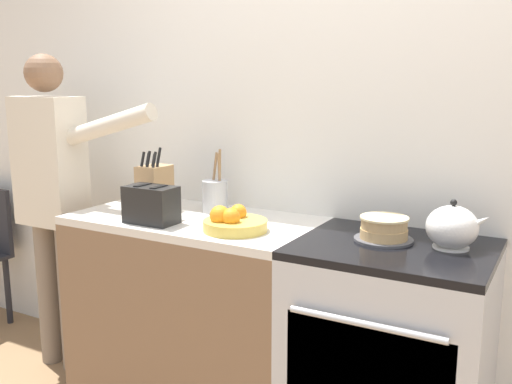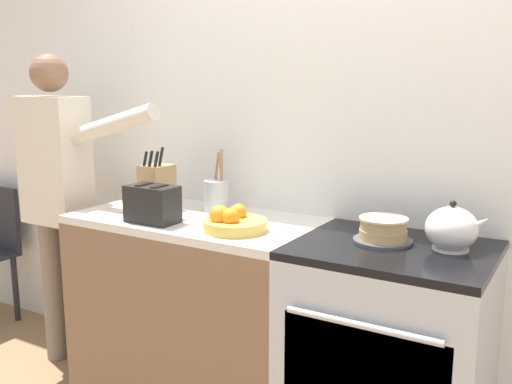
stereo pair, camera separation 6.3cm
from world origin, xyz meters
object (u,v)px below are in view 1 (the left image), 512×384
Objects in this scene: fruit_bowl at (233,222)px; person_baker at (53,186)px; tea_kettle at (453,227)px; layer_cake at (384,230)px; stove_range at (389,358)px; knife_block at (155,188)px; utensil_crock at (215,195)px; toaster at (151,205)px.

person_baker is at bearing 176.51° from fruit_bowl.
tea_kettle is at bearing -1.52° from person_baker.
person_baker is at bearing -177.12° from layer_cake.
fruit_bowl is at bearing -167.79° from tea_kettle.
stove_range is 3.98× the size of tea_kettle.
person_baker is at bearing -173.23° from knife_block.
fruit_bowl is at bearing -44.94° from utensil_crock.
tea_kettle is 0.76× the size of knife_block.
stove_range is at bearing -161.70° from tea_kettle.
stove_range is 3.06× the size of utensil_crock.
knife_block is 1.26× the size of toaster.
tea_kettle is at bearing 5.67° from layer_cake.
tea_kettle is 0.14× the size of person_baker.
person_baker is (-0.60, -0.07, -0.04)m from knife_block.
layer_cake is 0.85× the size of fruit_bowl.
toaster is (-0.94, -0.21, 0.04)m from layer_cake.
layer_cake is at bearing 0.72° from knife_block.
fruit_bowl reaches higher than layer_cake.
person_baker reaches higher than layer_cake.
person_baker is (-1.92, -0.11, -0.01)m from tea_kettle.
toaster is at bearing -168.86° from tea_kettle.
tea_kettle is 1.07m from utensil_crock.
fruit_bowl is (0.25, -0.25, -0.04)m from utensil_crock.
utensil_crock is 1.24× the size of toaster.
person_baker is at bearing 170.39° from toaster.
utensil_crock is (-1.06, 0.07, 0.00)m from tea_kettle.
stove_range is at bearing 10.29° from fruit_bowl.
utensil_crock is at bearing 175.99° from tea_kettle.
person_baker is (-1.11, 0.07, 0.04)m from fruit_bowl.
tea_kettle is at bearing 18.30° from stove_range.
tea_kettle reaches higher than fruit_bowl.
toaster is (-0.99, -0.17, 0.53)m from stove_range.
layer_cake is 0.25m from tea_kettle.
layer_cake is 0.94× the size of toaster.
toaster is (0.14, -0.20, -0.03)m from knife_block.
person_baker is (-1.68, -0.08, 0.03)m from layer_cake.
tea_kettle is at bearing -4.01° from utensil_crock.
utensil_crock reaches higher than stove_range.
utensil_crock is at bearing 23.38° from knife_block.
tea_kettle reaches higher than stove_range.
tea_kettle is 1.93m from person_baker.
tea_kettle is at bearing 12.21° from fruit_bowl.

